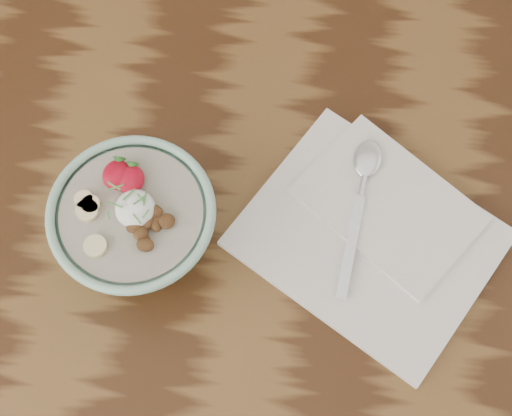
{
  "coord_description": "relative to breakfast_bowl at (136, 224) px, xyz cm",
  "views": [
    {
      "loc": [
        -7.41,
        -24.24,
        153.18
      ],
      "look_at": [
        -10.09,
        2.17,
        85.53
      ],
      "focal_mm": 50.0,
      "sensor_mm": 36.0,
      "label": 1
    }
  ],
  "objects": [
    {
      "name": "table",
      "position": [
        22.96,
        -0.78,
        -15.25
      ],
      "size": [
        160.0,
        90.0,
        75.0
      ],
      "color": "#351D0D",
      "rests_on": "ground"
    },
    {
      "name": "napkin",
      "position": [
        26.18,
        3.7,
        -5.26
      ],
      "size": [
        34.49,
        32.74,
        1.67
      ],
      "rotation": [
        0.0,
        0.0,
        -0.55
      ],
      "color": "silver",
      "rests_on": "table"
    },
    {
      "name": "breakfast_bowl",
      "position": [
        0.0,
        0.0,
        0.0
      ],
      "size": [
        17.68,
        17.68,
        11.65
      ],
      "rotation": [
        0.0,
        0.0,
        -0.27
      ],
      "color": "#8BBAA1",
      "rests_on": "table"
    },
    {
      "name": "spoon",
      "position": [
        24.67,
        9.45,
        -3.86
      ],
      "size": [
        4.74,
        19.99,
        1.04
      ],
      "rotation": [
        0.0,
        0.0,
        -0.13
      ],
      "color": "silver",
      "rests_on": "napkin"
    }
  ]
}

